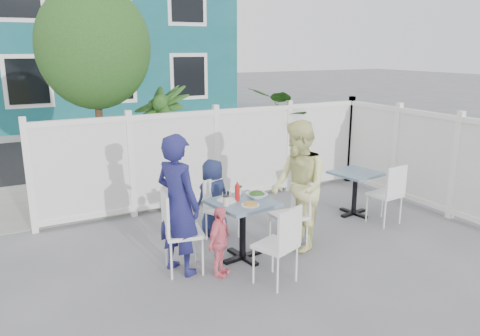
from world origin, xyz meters
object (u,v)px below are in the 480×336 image
utility_cabinet (71,161)px  woman (298,186)px  man (178,205)px  chair_right (294,208)px  spare_table (355,182)px  boy (213,197)px  main_table (243,215)px  toddler (220,242)px  chair_near (281,240)px  chair_left (176,226)px  chair_back (218,204)px

utility_cabinet → woman: (2.26, -3.79, 0.22)m
man → woman: woman is taller
chair_right → woman: woman is taller
spare_table → woman: bearing=-157.9°
boy → spare_table: bearing=159.5°
main_table → toddler: 0.54m
toddler → chair_near: bearing=-85.0°
utility_cabinet → main_table: 4.03m
woman → chair_right: bearing=-121.8°
spare_table → man: (-3.16, -0.54, 0.29)m
chair_left → utility_cabinet: bearing=-159.9°
boy → man: bearing=34.1°
chair_back → boy: boy is taller
woman → toddler: (-1.25, -0.24, -0.43)m
main_table → man: size_ratio=0.49×
utility_cabinet → toddler: (1.01, -4.03, -0.21)m
chair_left → chair_back: bearing=139.5°
chair_left → toddler: bearing=61.7°
chair_left → chair_back: chair_left is taller
utility_cabinet → chair_left: (0.60, -3.70, -0.06)m
chair_left → spare_table: bearing=110.3°
chair_left → chair_near: size_ratio=1.08×
boy → toddler: size_ratio=1.29×
chair_back → toddler: (-0.48, -1.03, -0.07)m
chair_left → boy: bearing=145.7°
woman → toddler: 1.34m
chair_right → spare_table: bearing=-69.2°
main_table → chair_back: 0.77m
utility_cabinet → toddler: utility_cabinet is taller
woman → toddler: bearing=-64.6°
chair_right → man: man is taller
spare_table → chair_right: size_ratio=0.81×
chair_right → toddler: 1.25m
chair_back → toddler: bearing=40.6°
chair_right → chair_back: (-0.74, 0.76, -0.05)m
main_table → chair_near: bearing=-85.5°
woman → man: bearing=-78.3°
spare_table → boy: (-2.31, 0.34, 0.00)m
boy → chair_near: bearing=79.1°
man → woman: bearing=-117.9°
chair_left → toddler: size_ratio=1.17×
chair_left → woman: woman is taller
utility_cabinet → chair_back: size_ratio=1.50×
man → woman: 1.63m
chair_left → chair_back: (0.88, 0.70, -0.09)m
chair_back → woman: bearing=109.4°
chair_back → utility_cabinet: bearing=-88.3°
woman → utility_cabinet: bearing=-134.6°
toddler → main_table: bearing=-8.1°
utility_cabinet → toddler: bearing=-69.6°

